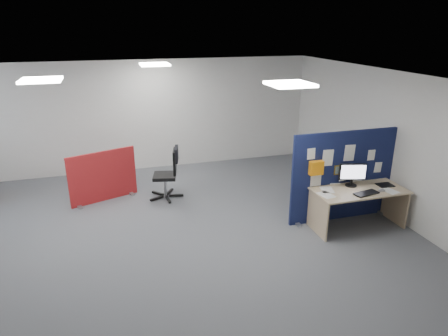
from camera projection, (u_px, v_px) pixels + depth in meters
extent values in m
plane|color=#55585D|center=(153.00, 234.00, 7.02)|extent=(9.00, 9.00, 0.00)
cube|color=white|center=(142.00, 79.00, 6.10)|extent=(9.00, 7.00, 0.02)
cube|color=silver|center=(132.00, 117.00, 9.72)|extent=(9.00, 0.02, 2.70)
cube|color=silver|center=(194.00, 290.00, 3.41)|extent=(9.00, 0.02, 2.70)
cube|color=silver|center=(381.00, 140.00, 7.76)|extent=(0.02, 7.00, 2.70)
cube|color=white|center=(290.00, 84.00, 5.74)|extent=(0.60, 0.60, 0.04)
cube|color=white|center=(41.00, 80.00, 6.16)|extent=(0.60, 0.60, 0.04)
cube|color=white|center=(155.00, 64.00, 8.50)|extent=(0.60, 0.60, 0.04)
cube|color=#0F1737|center=(343.00, 176.00, 7.33)|extent=(2.07, 0.06, 1.71)
cube|color=#939398|center=(296.00, 223.00, 7.38)|extent=(0.08, 0.30, 0.04)
cube|color=#939398|center=(378.00, 211.00, 7.85)|extent=(0.08, 0.30, 0.04)
cube|color=white|center=(311.00, 154.00, 6.93)|extent=(0.15, 0.01, 0.20)
cube|color=white|center=(328.00, 158.00, 7.06)|extent=(0.21, 0.01, 0.30)
cube|color=white|center=(349.00, 153.00, 7.16)|extent=(0.21, 0.01, 0.30)
cube|color=white|center=(371.00, 155.00, 7.31)|extent=(0.15, 0.01, 0.20)
cube|color=white|center=(316.00, 178.00, 7.13)|extent=(0.21, 0.01, 0.30)
cube|color=white|center=(357.00, 179.00, 7.40)|extent=(0.21, 0.01, 0.30)
cube|color=white|center=(378.00, 167.00, 7.45)|extent=(0.15, 0.01, 0.20)
cube|color=white|center=(334.00, 191.00, 7.34)|extent=(0.21, 0.01, 0.30)
cube|color=white|center=(344.00, 173.00, 7.27)|extent=(0.21, 0.01, 0.30)
cube|color=gold|center=(340.00, 170.00, 7.22)|extent=(0.24, 0.01, 0.18)
cube|color=orange|center=(316.00, 168.00, 7.01)|extent=(0.25, 0.10, 0.25)
cube|color=tan|center=(360.00, 191.00, 7.04)|extent=(1.65, 0.73, 0.03)
cube|color=tan|center=(318.00, 215.00, 6.95)|extent=(0.03, 0.68, 0.70)
cube|color=tan|center=(395.00, 204.00, 7.38)|extent=(0.03, 0.68, 0.70)
cube|color=tan|center=(348.00, 192.00, 7.40)|extent=(1.49, 0.02, 0.30)
cylinder|color=black|center=(351.00, 185.00, 7.21)|extent=(0.20, 0.20, 0.02)
cube|color=black|center=(351.00, 182.00, 7.19)|extent=(0.05, 0.04, 0.10)
cube|color=black|center=(352.00, 172.00, 7.12)|extent=(0.47, 0.16, 0.30)
cube|color=white|center=(353.00, 172.00, 7.10)|extent=(0.43, 0.12, 0.26)
cube|color=black|center=(366.00, 193.00, 6.86)|extent=(0.48, 0.26, 0.02)
cube|color=#939398|center=(382.00, 191.00, 6.96)|extent=(0.11, 0.07, 0.03)
cube|color=black|center=(385.00, 185.00, 7.23)|extent=(0.29, 0.23, 0.01)
cube|color=maroon|center=(103.00, 176.00, 8.21)|extent=(1.35, 0.53, 1.06)
cube|color=#939398|center=(78.00, 202.00, 8.23)|extent=(0.08, 0.30, 0.04)
cube|color=#939398|center=(133.00, 196.00, 8.53)|extent=(0.08, 0.30, 0.04)
cube|color=black|center=(176.00, 195.00, 8.51)|extent=(0.31, 0.12, 0.04)
cube|color=black|center=(170.00, 192.00, 8.70)|extent=(0.20, 0.29, 0.04)
cube|color=black|center=(158.00, 193.00, 8.61)|extent=(0.24, 0.26, 0.04)
cube|color=black|center=(157.00, 198.00, 8.36)|extent=(0.30, 0.17, 0.04)
cube|color=black|center=(168.00, 200.00, 8.30)|extent=(0.08, 0.31, 0.04)
cylinder|color=#939398|center=(165.00, 186.00, 8.42)|extent=(0.06, 0.06, 0.43)
cube|color=black|center=(165.00, 176.00, 8.34)|extent=(0.56, 0.56, 0.07)
cube|color=black|center=(175.00, 161.00, 8.25)|extent=(0.14, 0.43, 0.51)
cube|color=black|center=(176.00, 154.00, 8.20)|extent=(0.15, 0.39, 0.30)
cube|color=white|center=(326.00, 195.00, 6.82)|extent=(0.26, 0.33, 0.00)
cube|color=white|center=(327.00, 190.00, 7.03)|extent=(0.29, 0.35, 0.00)
cube|color=white|center=(389.00, 191.00, 6.99)|extent=(0.27, 0.34, 0.00)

